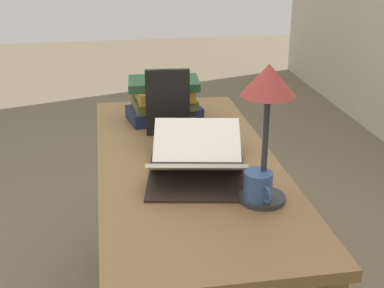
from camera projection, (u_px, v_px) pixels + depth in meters
reading_desk at (188, 189)px, 1.93m from camera, size 1.42×0.63×0.77m
open_book at (197, 160)px, 1.81m from camera, size 0.54×0.40×0.11m
book_stack_tall at (164, 100)px, 2.25m from camera, size 0.22×0.33×0.18m
book_standing_upright at (168, 103)px, 2.07m from camera, size 0.04×0.17×0.26m
reading_lamp at (268, 98)px, 1.49m from camera, size 0.15×0.15×0.42m
coffee_mug at (258, 188)px, 1.58m from camera, size 0.12×0.08×0.10m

